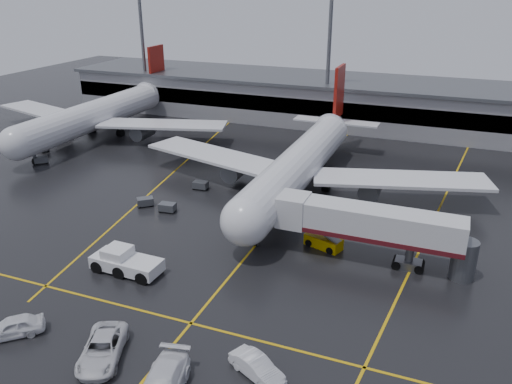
% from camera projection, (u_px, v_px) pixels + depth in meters
% --- Properties ---
extents(ground, '(220.00, 220.00, 0.00)m').
position_uv_depth(ground, '(277.00, 219.00, 62.50)').
color(ground, black).
rests_on(ground, ground).
extents(apron_line_centre, '(0.25, 90.00, 0.02)m').
position_uv_depth(apron_line_centre, '(277.00, 219.00, 62.49)').
color(apron_line_centre, gold).
rests_on(apron_line_centre, ground).
extents(apron_line_stop, '(60.00, 0.25, 0.02)m').
position_uv_depth(apron_line_stop, '(191.00, 323.00, 43.59)').
color(apron_line_stop, gold).
rests_on(apron_line_stop, ground).
extents(apron_line_left, '(9.99, 69.35, 0.02)m').
position_uv_depth(apron_line_left, '(174.00, 171.00, 77.88)').
color(apron_line_left, gold).
rests_on(apron_line_left, ground).
extents(apron_line_right, '(7.57, 69.64, 0.02)m').
position_uv_depth(apron_line_right, '(439.00, 210.00, 64.97)').
color(apron_line_right, gold).
rests_on(apron_line_right, ground).
extents(terminal, '(122.00, 19.00, 8.60)m').
position_uv_depth(terminal, '(358.00, 102.00, 102.02)').
color(terminal, gray).
rests_on(terminal, ground).
extents(light_mast_left, '(3.00, 1.20, 25.45)m').
position_uv_depth(light_mast_left, '(143.00, 42.00, 108.32)').
color(light_mast_left, '#595B60').
rests_on(light_mast_left, ground).
extents(light_mast_mid, '(3.00, 1.20, 25.45)m').
position_uv_depth(light_mast_mid, '(329.00, 52.00, 94.73)').
color(light_mast_mid, '#595B60').
rests_on(light_mast_mid, ground).
extents(main_airliner, '(48.80, 45.60, 14.10)m').
position_uv_depth(main_airliner, '(302.00, 162.00, 69.22)').
color(main_airliner, silver).
rests_on(main_airliner, ground).
extents(second_airliner, '(48.80, 45.60, 14.10)m').
position_uv_depth(second_airliner, '(99.00, 114.00, 93.79)').
color(second_airliner, silver).
rests_on(second_airliner, ground).
extents(jet_bridge, '(19.90, 3.40, 6.05)m').
position_uv_depth(jet_bridge, '(370.00, 226.00, 51.80)').
color(jet_bridge, silver).
rests_on(jet_bridge, ground).
extents(pushback_tractor, '(7.20, 3.25, 2.54)m').
position_uv_depth(pushback_tractor, '(125.00, 262.00, 50.99)').
color(pushback_tractor, white).
rests_on(pushback_tractor, ground).
extents(belt_loader, '(4.39, 2.94, 2.57)m').
position_uv_depth(belt_loader, '(323.00, 242.00, 55.75)').
color(belt_loader, '#C89D01').
rests_on(belt_loader, ground).
extents(service_van_a, '(5.01, 6.88, 1.74)m').
position_uv_depth(service_van_a, '(102.00, 349.00, 39.28)').
color(service_van_a, silver).
rests_on(service_van_a, ground).
extents(service_van_c, '(4.91, 3.49, 1.54)m').
position_uv_depth(service_van_c, '(257.00, 367.00, 37.59)').
color(service_van_c, white).
rests_on(service_van_c, ground).
extents(service_van_d, '(4.95, 4.78, 1.67)m').
position_uv_depth(service_van_d, '(12.00, 327.00, 41.82)').
color(service_van_d, white).
rests_on(service_van_d, ground).
extents(baggage_cart_a, '(2.13, 1.51, 1.12)m').
position_uv_depth(baggage_cart_a, '(167.00, 207.00, 64.22)').
color(baggage_cart_a, '#595B60').
rests_on(baggage_cart_a, ground).
extents(baggage_cart_b, '(2.37, 2.28, 1.12)m').
position_uv_depth(baggage_cart_b, '(145.00, 201.00, 65.82)').
color(baggage_cart_b, '#595B60').
rests_on(baggage_cart_b, ground).
extents(baggage_cart_c, '(2.07, 1.42, 1.12)m').
position_uv_depth(baggage_cart_c, '(200.00, 185.00, 71.09)').
color(baggage_cart_c, '#595B60').
rests_on(baggage_cart_c, ground).
extents(baggage_cart_d, '(2.29, 1.81, 1.12)m').
position_uv_depth(baggage_cart_d, '(43.00, 148.00, 86.53)').
color(baggage_cart_d, '#595B60').
rests_on(baggage_cart_d, ground).
extents(baggage_cart_e, '(2.36, 2.30, 1.12)m').
position_uv_depth(baggage_cart_e, '(41.00, 160.00, 80.98)').
color(baggage_cart_e, '#595B60').
rests_on(baggage_cart_e, ground).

